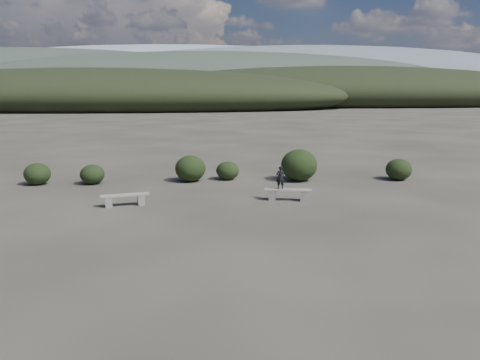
{
  "coord_description": "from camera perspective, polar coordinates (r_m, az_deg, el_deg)",
  "views": [
    {
      "loc": [
        -0.7,
        -13.15,
        4.37
      ],
      "look_at": [
        0.36,
        3.5,
        1.1
      ],
      "focal_mm": 35.0,
      "sensor_mm": 36.0,
      "label": 1
    }
  ],
  "objects": [
    {
      "name": "seated_person",
      "position": [
        18.49,
        4.95,
        0.3
      ],
      "size": [
        0.36,
        0.25,
        0.92
      ],
      "primitive_type": "imported",
      "rotation": [
        0.0,
        0.0,
        3.04
      ],
      "color": "black",
      "rests_on": "bench_right"
    },
    {
      "name": "shrub_d",
      "position": [
        22.61,
        7.22,
        1.82
      ],
      "size": [
        1.74,
        1.74,
        1.52
      ],
      "primitive_type": "ellipsoid",
      "color": "black",
      "rests_on": "ground"
    },
    {
      "name": "shrub_f",
      "position": [
        23.49,
        -23.48,
        0.69
      ],
      "size": [
        1.19,
        1.19,
        1.01
      ],
      "primitive_type": "ellipsoid",
      "color": "black",
      "rests_on": "ground"
    },
    {
      "name": "bench_right",
      "position": [
        18.61,
        5.86,
        -1.66
      ],
      "size": [
        1.9,
        0.73,
        0.47
      ],
      "rotation": [
        0.0,
        0.0,
        -0.19
      ],
      "color": "slate",
      "rests_on": "ground"
    },
    {
      "name": "bench_left",
      "position": [
        18.19,
        -13.84,
        -2.25
      ],
      "size": [
        1.84,
        0.79,
        0.45
      ],
      "rotation": [
        0.0,
        0.0,
        0.24
      ],
      "color": "slate",
      "rests_on": "ground"
    },
    {
      "name": "mountain_ridges",
      "position": [
        352.34,
        -4.83,
        12.1
      ],
      "size": [
        500.0,
        400.0,
        56.0
      ],
      "color": "black",
      "rests_on": "ground"
    },
    {
      "name": "shrub_c",
      "position": [
        22.75,
        -1.51,
        1.15
      ],
      "size": [
        1.11,
        1.11,
        0.89
      ],
      "primitive_type": "ellipsoid",
      "color": "black",
      "rests_on": "ground"
    },
    {
      "name": "shrub_e",
      "position": [
        23.93,
        18.79,
        1.23
      ],
      "size": [
        1.25,
        1.25,
        1.04
      ],
      "primitive_type": "ellipsoid",
      "color": "black",
      "rests_on": "ground"
    },
    {
      "name": "shrub_b",
      "position": [
        22.41,
        -6.07,
        1.4
      ],
      "size": [
        1.46,
        1.46,
        1.25
      ],
      "primitive_type": "ellipsoid",
      "color": "black",
      "rests_on": "ground"
    },
    {
      "name": "shrub_a",
      "position": [
        22.75,
        -17.56,
        0.66
      ],
      "size": [
        1.12,
        1.12,
        0.91
      ],
      "primitive_type": "ellipsoid",
      "color": "black",
      "rests_on": "ground"
    },
    {
      "name": "ground",
      "position": [
        13.88,
        -0.56,
        -7.27
      ],
      "size": [
        1200.0,
        1200.0,
        0.0
      ],
      "primitive_type": "plane",
      "color": "#322E27",
      "rests_on": "ground"
    }
  ]
}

